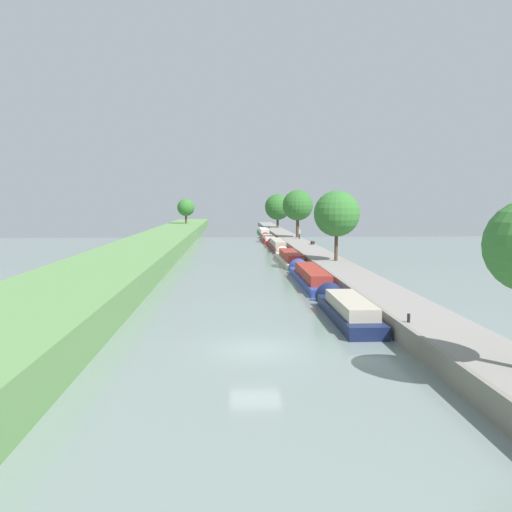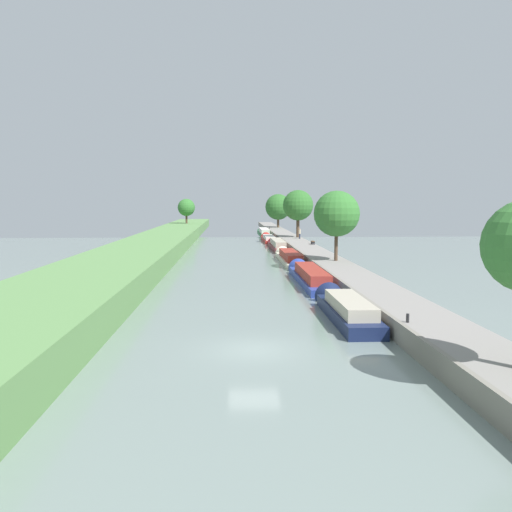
# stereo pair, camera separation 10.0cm
# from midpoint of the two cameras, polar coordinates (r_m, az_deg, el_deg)

# --- Properties ---
(ground_plane) EXTENTS (160.00, 160.00, 0.00)m
(ground_plane) POSITION_cam_midpoint_polar(r_m,az_deg,el_deg) (25.41, -0.19, -10.43)
(ground_plane) COLOR slate
(left_grassy_bank) EXTENTS (8.61, 260.00, 2.08)m
(left_grassy_bank) POSITION_cam_midpoint_polar(r_m,az_deg,el_deg) (27.29, -26.18, -7.65)
(left_grassy_bank) COLOR #5B894C
(left_grassy_bank) RESTS_ON ground_plane
(right_towpath) EXTENTS (3.66, 260.00, 1.10)m
(right_towpath) POSITION_cam_midpoint_polar(r_m,az_deg,el_deg) (27.35, 20.08, -8.41)
(right_towpath) COLOR gray
(right_towpath) RESTS_ON ground_plane
(stone_quay) EXTENTS (0.25, 260.00, 1.15)m
(stone_quay) POSITION_cam_midpoint_polar(r_m,az_deg,el_deg) (26.66, 16.17, -8.60)
(stone_quay) COLOR gray
(stone_quay) RESTS_ON ground_plane
(narrowboat_navy) EXTENTS (2.16, 10.93, 2.12)m
(narrowboat_navy) POSITION_cam_midpoint_polar(r_m,az_deg,el_deg) (32.66, 9.85, -5.74)
(narrowboat_navy) COLOR #141E42
(narrowboat_navy) RESTS_ON ground_plane
(narrowboat_blue) EXTENTS (2.12, 15.37, 2.16)m
(narrowboat_blue) POSITION_cam_midpoint_polar(r_m,az_deg,el_deg) (46.34, 5.90, -2.20)
(narrowboat_blue) COLOR #283D93
(narrowboat_blue) RESTS_ON ground_plane
(narrowboat_cream) EXTENTS (2.05, 15.20, 2.07)m
(narrowboat_cream) POSITION_cam_midpoint_polar(r_m,az_deg,el_deg) (61.68, 3.63, -0.15)
(narrowboat_cream) COLOR beige
(narrowboat_cream) RESTS_ON ground_plane
(narrowboat_maroon) EXTENTS (1.87, 15.71, 2.09)m
(narrowboat_maroon) POSITION_cam_midpoint_polar(r_m,az_deg,el_deg) (78.45, 2.30, 1.23)
(narrowboat_maroon) COLOR maroon
(narrowboat_maroon) RESTS_ON ground_plane
(narrowboat_red) EXTENTS (2.09, 13.96, 1.99)m
(narrowboat_red) POSITION_cam_midpoint_polar(r_m,az_deg,el_deg) (93.95, 1.32, 1.93)
(narrowboat_red) COLOR maroon
(narrowboat_red) RESTS_ON ground_plane
(narrowboat_green) EXTENTS (2.02, 16.27, 2.19)m
(narrowboat_green) POSITION_cam_midpoint_polar(r_m,az_deg,el_deg) (109.96, 0.78, 2.64)
(narrowboat_green) COLOR #1E6033
(narrowboat_green) RESTS_ON ground_plane
(tree_rightbank_midnear) EXTENTS (4.75, 4.75, 7.26)m
(tree_rightbank_midnear) POSITION_cam_midpoint_polar(r_m,az_deg,el_deg) (53.68, 8.93, 4.66)
(tree_rightbank_midnear) COLOR #4C3828
(tree_rightbank_midnear) RESTS_ON right_towpath
(tree_rightbank_midfar) EXTENTS (5.24, 5.24, 8.14)m
(tree_rightbank_midfar) POSITION_cam_midpoint_polar(r_m,az_deg,el_deg) (88.60, 4.64, 5.64)
(tree_rightbank_midfar) COLOR #4C3828
(tree_rightbank_midfar) RESTS_ON right_towpath
(tree_rightbank_far) EXTENTS (6.15, 6.15, 7.96)m
(tree_rightbank_far) POSITION_cam_midpoint_polar(r_m,az_deg,el_deg) (122.77, 2.41, 5.48)
(tree_rightbank_far) COLOR #4C3828
(tree_rightbank_far) RESTS_ON right_towpath
(tree_leftbank_downstream) EXTENTS (4.10, 4.10, 5.86)m
(tree_leftbank_downstream) POSITION_cam_midpoint_polar(r_m,az_deg,el_deg) (123.19, -7.84, 5.37)
(tree_leftbank_downstream) COLOR #4C3828
(tree_leftbank_downstream) RESTS_ON left_grassy_bank
(person_walking) EXTENTS (0.34, 0.34, 1.66)m
(person_walking) POSITION_cam_midpoint_polar(r_m,az_deg,el_deg) (85.30, 4.82, 2.52)
(person_walking) COLOR #282D42
(person_walking) RESTS_ON right_towpath
(mooring_bollard_near) EXTENTS (0.16, 0.16, 0.45)m
(mooring_bollard_near) POSITION_cam_midpoint_polar(r_m,az_deg,el_deg) (27.31, 16.55, -6.64)
(mooring_bollard_near) COLOR black
(mooring_bollard_near) RESTS_ON right_towpath
(mooring_bollard_far) EXTENTS (0.16, 0.16, 0.45)m
(mooring_bollard_far) POSITION_cam_midpoint_polar(r_m,az_deg,el_deg) (117.44, 1.46, 3.18)
(mooring_bollard_far) COLOR black
(mooring_bollard_far) RESTS_ON right_towpath
(park_bench) EXTENTS (0.44, 1.50, 0.47)m
(park_bench) POSITION_cam_midpoint_polar(r_m,az_deg,el_deg) (74.32, 6.30, 1.57)
(park_bench) COLOR #333338
(park_bench) RESTS_ON right_towpath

